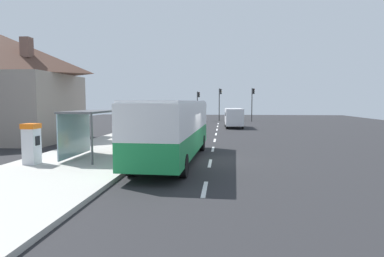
% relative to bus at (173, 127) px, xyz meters
% --- Properties ---
extents(ground_plane, '(56.00, 92.00, 0.04)m').
position_rel_bus_xyz_m(ground_plane, '(1.71, 14.52, -1.86)').
color(ground_plane, '#262628').
extents(sidewalk_platform, '(6.20, 30.00, 0.18)m').
position_rel_bus_xyz_m(sidewalk_platform, '(-4.69, 2.52, -1.75)').
color(sidewalk_platform, '#ADAAA3').
rests_on(sidewalk_platform, ground).
extents(lane_stripe_seg_0, '(0.16, 2.20, 0.01)m').
position_rel_bus_xyz_m(lane_stripe_seg_0, '(1.96, -5.48, -1.84)').
color(lane_stripe_seg_0, silver).
rests_on(lane_stripe_seg_0, ground).
extents(lane_stripe_seg_1, '(0.16, 2.20, 0.01)m').
position_rel_bus_xyz_m(lane_stripe_seg_1, '(1.96, -0.48, -1.84)').
color(lane_stripe_seg_1, silver).
rests_on(lane_stripe_seg_1, ground).
extents(lane_stripe_seg_2, '(0.16, 2.20, 0.01)m').
position_rel_bus_xyz_m(lane_stripe_seg_2, '(1.96, 4.52, -1.84)').
color(lane_stripe_seg_2, silver).
rests_on(lane_stripe_seg_2, ground).
extents(lane_stripe_seg_3, '(0.16, 2.20, 0.01)m').
position_rel_bus_xyz_m(lane_stripe_seg_3, '(1.96, 9.52, -1.84)').
color(lane_stripe_seg_3, silver).
rests_on(lane_stripe_seg_3, ground).
extents(lane_stripe_seg_4, '(0.16, 2.20, 0.01)m').
position_rel_bus_xyz_m(lane_stripe_seg_4, '(1.96, 14.52, -1.84)').
color(lane_stripe_seg_4, silver).
rests_on(lane_stripe_seg_4, ground).
extents(lane_stripe_seg_5, '(0.16, 2.20, 0.01)m').
position_rel_bus_xyz_m(lane_stripe_seg_5, '(1.96, 19.52, -1.84)').
color(lane_stripe_seg_5, silver).
rests_on(lane_stripe_seg_5, ground).
extents(lane_stripe_seg_6, '(0.16, 2.20, 0.01)m').
position_rel_bus_xyz_m(lane_stripe_seg_6, '(1.96, 24.52, -1.84)').
color(lane_stripe_seg_6, silver).
rests_on(lane_stripe_seg_6, ground).
extents(lane_stripe_seg_7, '(0.16, 2.20, 0.01)m').
position_rel_bus_xyz_m(lane_stripe_seg_7, '(1.96, 29.52, -1.84)').
color(lane_stripe_seg_7, silver).
rests_on(lane_stripe_seg_7, ground).
extents(bus, '(2.91, 11.09, 3.21)m').
position_rel_bus_xyz_m(bus, '(0.00, 0.00, 0.00)').
color(bus, '#1E8C47').
rests_on(bus, ground).
extents(white_van, '(2.14, 5.25, 2.30)m').
position_rel_bus_xyz_m(white_van, '(3.91, 22.54, -0.50)').
color(white_van, silver).
rests_on(white_van, ground).
extents(sedan_near, '(2.03, 4.49, 1.52)m').
position_rel_bus_xyz_m(sedan_near, '(4.01, 38.66, -1.05)').
color(sedan_near, '#195933').
rests_on(sedan_near, ground).
extents(ticket_machine, '(0.66, 0.76, 1.94)m').
position_rel_bus_xyz_m(ticket_machine, '(-6.50, -2.34, -0.67)').
color(ticket_machine, silver).
rests_on(ticket_machine, sidewalk_platform).
extents(recycling_bin_red, '(0.52, 0.52, 0.95)m').
position_rel_bus_xyz_m(recycling_bin_red, '(-2.49, 1.60, -1.19)').
color(recycling_bin_red, red).
rests_on(recycling_bin_red, sidewalk_platform).
extents(recycling_bin_green, '(0.52, 0.52, 0.95)m').
position_rel_bus_xyz_m(recycling_bin_green, '(-2.49, 2.30, -1.19)').
color(recycling_bin_green, green).
rests_on(recycling_bin_green, sidewalk_platform).
extents(recycling_bin_yellow, '(0.52, 0.52, 0.95)m').
position_rel_bus_xyz_m(recycling_bin_yellow, '(-2.49, 3.00, -1.19)').
color(recycling_bin_yellow, yellow).
rests_on(recycling_bin_yellow, sidewalk_platform).
extents(recycling_bin_orange, '(0.52, 0.52, 0.95)m').
position_rel_bus_xyz_m(recycling_bin_orange, '(-2.49, 3.70, -1.19)').
color(recycling_bin_orange, orange).
rests_on(recycling_bin_orange, sidewalk_platform).
extents(traffic_light_near_side, '(0.49, 0.28, 5.22)m').
position_rel_bus_xyz_m(traffic_light_near_side, '(7.21, 34.97, 1.61)').
color(traffic_light_near_side, '#2D2D2D').
rests_on(traffic_light_near_side, ground).
extents(traffic_light_far_side, '(0.49, 0.28, 4.72)m').
position_rel_bus_xyz_m(traffic_light_far_side, '(-1.39, 35.77, 1.31)').
color(traffic_light_far_side, '#2D2D2D').
rests_on(traffic_light_far_side, ground).
extents(traffic_light_median, '(0.49, 0.28, 5.24)m').
position_rel_bus_xyz_m(traffic_light_median, '(2.11, 36.57, 1.63)').
color(traffic_light_median, '#2D2D2D').
rests_on(traffic_light_median, ground).
extents(house_behind_platform, '(10.64, 8.28, 8.38)m').
position_rel_bus_xyz_m(house_behind_platform, '(-14.77, 7.58, 2.45)').
color(house_behind_platform, gray).
rests_on(house_behind_platform, ground).
extents(bus_shelter, '(1.80, 4.00, 2.50)m').
position_rel_bus_xyz_m(bus_shelter, '(-4.70, -0.37, 0.25)').
color(bus_shelter, '#4C4C51').
rests_on(bus_shelter, sidewalk_platform).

